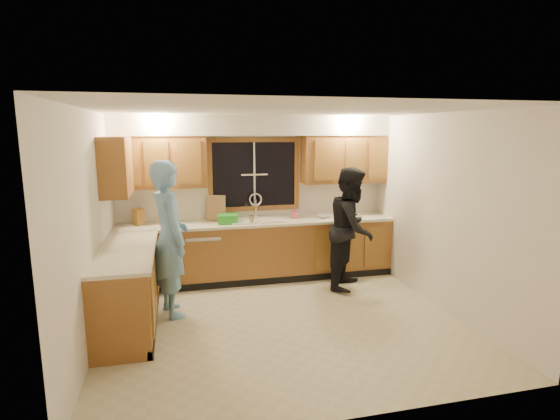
# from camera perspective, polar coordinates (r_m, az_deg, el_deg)

# --- Properties ---
(floor) EXTENTS (4.20, 4.20, 0.00)m
(floor) POSITION_cam_1_polar(r_m,az_deg,el_deg) (5.46, 0.44, -14.29)
(floor) COLOR beige
(floor) RESTS_ON ground
(ceiling) EXTENTS (4.20, 4.20, 0.00)m
(ceiling) POSITION_cam_1_polar(r_m,az_deg,el_deg) (4.97, 0.49, 12.94)
(ceiling) COLOR white
(wall_back) EXTENTS (4.20, 0.00, 4.20)m
(wall_back) POSITION_cam_1_polar(r_m,az_deg,el_deg) (6.90, -3.36, 1.76)
(wall_back) COLOR white
(wall_back) RESTS_ON ground
(wall_left) EXTENTS (0.00, 3.80, 3.80)m
(wall_left) POSITION_cam_1_polar(r_m,az_deg,el_deg) (5.00, -23.59, -2.35)
(wall_left) COLOR white
(wall_left) RESTS_ON ground
(wall_right) EXTENTS (0.00, 3.80, 3.80)m
(wall_right) POSITION_cam_1_polar(r_m,az_deg,el_deg) (5.93, 20.57, -0.29)
(wall_right) COLOR white
(wall_right) RESTS_ON ground
(base_cabinets_back) EXTENTS (4.20, 0.60, 0.88)m
(base_cabinets_back) POSITION_cam_1_polar(r_m,az_deg,el_deg) (6.78, -2.84, -5.40)
(base_cabinets_back) COLOR #98612C
(base_cabinets_back) RESTS_ON ground
(base_cabinets_left) EXTENTS (0.60, 1.90, 0.88)m
(base_cabinets_left) POSITION_cam_1_polar(r_m,az_deg,el_deg) (5.51, -19.25, -9.70)
(base_cabinets_left) COLOR #98612C
(base_cabinets_left) RESTS_ON ground
(countertop_back) EXTENTS (4.20, 0.63, 0.04)m
(countertop_back) POSITION_cam_1_polar(r_m,az_deg,el_deg) (6.65, -2.85, -1.61)
(countertop_back) COLOR beige
(countertop_back) RESTS_ON base_cabinets_back
(countertop_left) EXTENTS (0.63, 1.90, 0.04)m
(countertop_left) POSITION_cam_1_polar(r_m,az_deg,el_deg) (5.37, -19.38, -5.08)
(countertop_left) COLOR beige
(countertop_left) RESTS_ON base_cabinets_left
(upper_cabinets_left) EXTENTS (1.35, 0.33, 0.75)m
(upper_cabinets_left) POSITION_cam_1_polar(r_m,az_deg,el_deg) (6.57, -15.55, 6.02)
(upper_cabinets_left) COLOR #98612C
(upper_cabinets_left) RESTS_ON wall_back
(upper_cabinets_right) EXTENTS (1.35, 0.33, 0.75)m
(upper_cabinets_right) POSITION_cam_1_polar(r_m,az_deg,el_deg) (7.07, 8.35, 6.56)
(upper_cabinets_right) COLOR #98612C
(upper_cabinets_right) RESTS_ON wall_back
(upper_cabinets_return) EXTENTS (0.33, 0.90, 0.75)m
(upper_cabinets_return) POSITION_cam_1_polar(r_m,az_deg,el_deg) (6.00, -20.62, 5.38)
(upper_cabinets_return) COLOR #98612C
(upper_cabinets_return) RESTS_ON wall_left
(soffit) EXTENTS (4.20, 0.35, 0.30)m
(soffit) POSITION_cam_1_polar(r_m,az_deg,el_deg) (6.65, -3.19, 10.95)
(soffit) COLOR silver
(soffit) RESTS_ON wall_back
(window_frame) EXTENTS (1.44, 0.03, 1.14)m
(window_frame) POSITION_cam_1_polar(r_m,az_deg,el_deg) (6.85, -3.38, 4.64)
(window_frame) COLOR black
(window_frame) RESTS_ON wall_back
(sink) EXTENTS (0.86, 0.52, 0.57)m
(sink) POSITION_cam_1_polar(r_m,az_deg,el_deg) (6.68, -2.88, -1.88)
(sink) COLOR white
(sink) RESTS_ON countertop_back
(dishwasher) EXTENTS (0.60, 0.56, 0.82)m
(dishwasher) POSITION_cam_1_polar(r_m,az_deg,el_deg) (6.68, -10.04, -6.05)
(dishwasher) COLOR silver
(dishwasher) RESTS_ON floor
(stove) EXTENTS (0.58, 0.75, 0.90)m
(stove) POSITION_cam_1_polar(r_m,az_deg,el_deg) (4.98, -19.89, -11.80)
(stove) COLOR silver
(stove) RESTS_ON floor
(man) EXTENTS (0.64, 0.80, 1.93)m
(man) POSITION_cam_1_polar(r_m,az_deg,el_deg) (5.53, -14.22, -3.66)
(man) COLOR #73ABD9
(man) RESTS_ON floor
(woman) EXTENTS (1.04, 1.09, 1.77)m
(woman) POSITION_cam_1_polar(r_m,az_deg,el_deg) (6.41, 9.36, -2.35)
(woman) COLOR black
(woman) RESTS_ON floor
(knife_block) EXTENTS (0.17, 0.17, 0.24)m
(knife_block) POSITION_cam_1_polar(r_m,az_deg,el_deg) (6.65, -17.98, -0.86)
(knife_block) COLOR olive
(knife_block) RESTS_ON countertop_back
(cutting_board) EXTENTS (0.31, 0.18, 0.38)m
(cutting_board) POSITION_cam_1_polar(r_m,az_deg,el_deg) (6.74, -8.38, 0.29)
(cutting_board) COLOR tan
(cutting_board) RESTS_ON countertop_back
(dish_crate) EXTENTS (0.31, 0.30, 0.14)m
(dish_crate) POSITION_cam_1_polar(r_m,az_deg,el_deg) (6.51, -6.83, -1.15)
(dish_crate) COLOR green
(dish_crate) RESTS_ON countertop_back
(soap_bottle) EXTENTS (0.10, 0.10, 0.17)m
(soap_bottle) POSITION_cam_1_polar(r_m,az_deg,el_deg) (6.83, 1.91, -0.39)
(soap_bottle) COLOR #E3567A
(soap_bottle) RESTS_ON countertop_back
(bowl) EXTENTS (0.27, 0.27, 0.05)m
(bowl) POSITION_cam_1_polar(r_m,az_deg,el_deg) (6.93, 5.74, -0.79)
(bowl) COLOR silver
(bowl) RESTS_ON countertop_back
(can_left) EXTENTS (0.07, 0.07, 0.11)m
(can_left) POSITION_cam_1_polar(r_m,az_deg,el_deg) (6.47, -6.23, -1.33)
(can_left) COLOR beige
(can_left) RESTS_ON countertop_back
(can_right) EXTENTS (0.08, 0.08, 0.13)m
(can_right) POSITION_cam_1_polar(r_m,az_deg,el_deg) (6.42, -3.74, -1.30)
(can_right) COLOR beige
(can_right) RESTS_ON countertop_back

